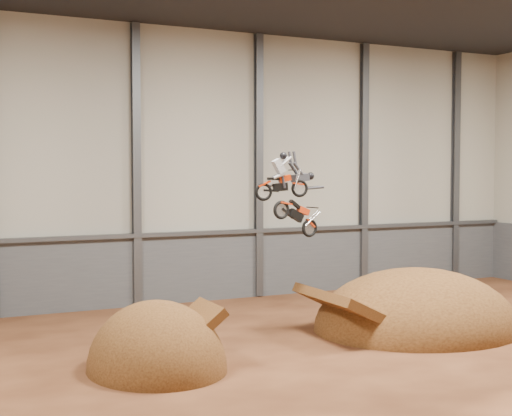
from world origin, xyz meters
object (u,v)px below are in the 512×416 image
(takeoff_ramp, at_px, (157,369))
(fmx_rider_a, at_px, (282,174))
(landing_ramp, at_px, (416,329))
(fmx_rider_b, at_px, (292,194))

(takeoff_ramp, relative_size, fmx_rider_a, 2.61)
(fmx_rider_a, bearing_deg, landing_ramp, 13.41)
(takeoff_ramp, distance_m, landing_ramp, 11.94)
(landing_ramp, xyz_separation_m, fmx_rider_a, (-6.85, -0.80, 6.64))
(fmx_rider_b, bearing_deg, landing_ramp, -14.74)
(takeoff_ramp, xyz_separation_m, fmx_rider_a, (5.02, 0.44, 6.64))
(takeoff_ramp, height_order, landing_ramp, landing_ramp)
(fmx_rider_a, distance_m, fmx_rider_b, 2.05)
(takeoff_ramp, bearing_deg, fmx_rider_b, 16.96)
(landing_ramp, distance_m, fmx_rider_a, 9.58)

